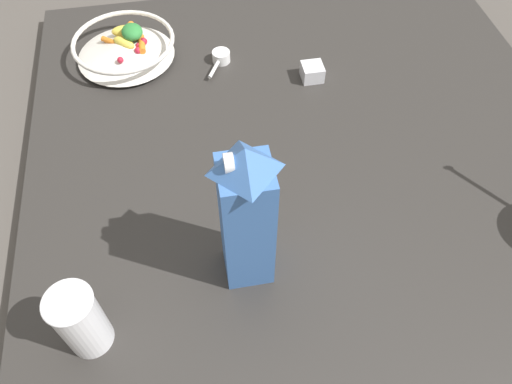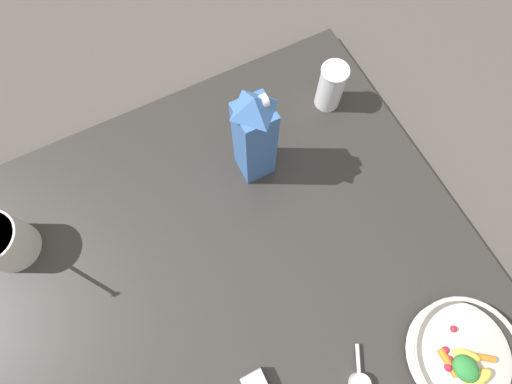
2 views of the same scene
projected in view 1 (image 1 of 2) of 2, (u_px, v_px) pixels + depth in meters
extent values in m
plane|color=#4C4742|center=(304.00, 153.00, 1.03)|extent=(6.00, 6.00, 0.00)
cube|color=#2D2B28|center=(305.00, 146.00, 1.01)|extent=(1.09, 1.09, 0.04)
cylinder|color=silver|center=(127.00, 57.00, 1.14)|extent=(0.12, 0.12, 0.01)
cone|color=silver|center=(125.00, 48.00, 1.12)|extent=(0.22, 0.22, 0.04)
torus|color=silver|center=(123.00, 41.00, 1.11)|extent=(0.23, 0.23, 0.01)
ellipsoid|color=#EFD64C|center=(124.00, 43.00, 1.11)|extent=(0.06, 0.06, 0.02)
ellipsoid|color=#EFD64C|center=(125.00, 31.00, 1.14)|extent=(0.03, 0.06, 0.03)
cylinder|color=orange|center=(132.00, 29.00, 1.15)|extent=(0.04, 0.02, 0.02)
cylinder|color=orange|center=(142.00, 44.00, 1.12)|extent=(0.05, 0.02, 0.02)
cylinder|color=orange|center=(110.00, 41.00, 1.13)|extent=(0.03, 0.04, 0.01)
sphere|color=red|center=(138.00, 50.00, 1.11)|extent=(0.01, 0.01, 0.01)
sphere|color=red|center=(124.00, 42.00, 1.12)|extent=(0.02, 0.02, 0.02)
sphere|color=red|center=(120.00, 60.00, 1.09)|extent=(0.01, 0.01, 0.01)
sphere|color=red|center=(138.00, 46.00, 1.12)|extent=(0.01, 0.01, 0.01)
sphere|color=red|center=(126.00, 36.00, 1.14)|extent=(0.02, 0.02, 0.02)
sphere|color=red|center=(144.00, 41.00, 1.12)|extent=(0.02, 0.02, 0.02)
ellipsoid|color=#2D7F38|center=(132.00, 32.00, 1.11)|extent=(0.06, 0.05, 0.03)
cube|color=#3D6BB2|center=(247.00, 225.00, 0.73)|extent=(0.07, 0.07, 0.25)
pyramid|color=#3D6BB2|center=(245.00, 160.00, 0.61)|extent=(0.07, 0.07, 0.04)
cylinder|color=white|center=(229.00, 163.00, 0.61)|extent=(0.03, 0.01, 0.03)
cylinder|color=white|center=(81.00, 321.00, 0.70)|extent=(0.06, 0.06, 0.13)
torus|color=white|center=(67.00, 302.00, 0.65)|extent=(0.07, 0.07, 0.01)
cube|color=silver|center=(312.00, 72.00, 1.09)|extent=(0.05, 0.05, 0.03)
cube|color=brown|center=(312.00, 74.00, 1.10)|extent=(0.04, 0.04, 0.02)
cylinder|color=white|center=(221.00, 57.00, 1.13)|extent=(0.04, 0.04, 0.03)
cylinder|color=white|center=(214.00, 70.00, 1.11)|extent=(0.05, 0.03, 0.01)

